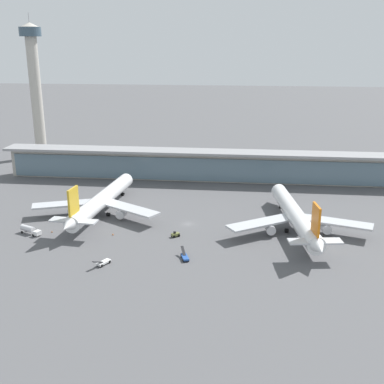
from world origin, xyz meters
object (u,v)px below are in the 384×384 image
(service_truck_near_nose_olive, at_px, (175,234))
(service_truck_under_wing_blue, at_px, (185,257))
(airliner_left_stand, at_px, (101,201))
(safety_cone_bravo, at_px, (52,232))
(service_truck_by_tail_white, at_px, (103,262))
(safety_cone_alpha, at_px, (113,234))
(service_truck_mid_apron_white, at_px, (30,230))
(control_tower, at_px, (35,82))
(airliner_centre_stand, at_px, (296,216))

(service_truck_near_nose_olive, relative_size, service_truck_under_wing_blue, 0.48)
(airliner_left_stand, distance_m, service_truck_under_wing_blue, 53.28)
(safety_cone_bravo, bearing_deg, service_truck_by_tail_white, -42.11)
(service_truck_under_wing_blue, relative_size, safety_cone_alpha, 9.80)
(service_truck_near_nose_olive, xyz_separation_m, safety_cone_bravo, (-44.80, -0.88, -0.56))
(service_truck_near_nose_olive, distance_m, service_truck_mid_apron_white, 52.06)
(airliner_left_stand, bearing_deg, service_truck_near_nose_olive, -31.31)
(airliner_left_stand, distance_m, service_truck_mid_apron_white, 30.37)
(service_truck_mid_apron_white, xyz_separation_m, safety_cone_bravo, (7.16, 2.30, -1.39))
(airliner_left_stand, distance_m, service_truck_by_tail_white, 46.27)
(airliner_left_stand, distance_m, control_tower, 118.97)
(service_truck_by_tail_white, bearing_deg, safety_cone_bravo, 137.89)
(service_truck_by_tail_white, bearing_deg, airliner_centre_stand, 29.71)
(control_tower, distance_m, safety_cone_alpha, 142.27)
(service_truck_by_tail_white, height_order, safety_cone_alpha, service_truck_by_tail_white)
(airliner_centre_stand, distance_m, service_truck_near_nose_olive, 43.82)
(service_truck_by_tail_white, relative_size, safety_cone_alpha, 9.46)
(service_truck_near_nose_olive, relative_size, service_truck_mid_apron_white, 0.38)
(service_truck_near_nose_olive, height_order, service_truck_under_wing_blue, service_truck_under_wing_blue)
(airliner_left_stand, distance_m, service_truck_near_nose_olive, 38.23)
(airliner_left_stand, height_order, service_truck_near_nose_olive, airliner_left_stand)
(airliner_left_stand, xyz_separation_m, airliner_centre_stand, (74.65, -9.11, 0.00))
(airliner_left_stand, bearing_deg, control_tower, 124.79)
(airliner_left_stand, xyz_separation_m, safety_cone_alpha, (10.11, -20.64, -5.38))
(service_truck_near_nose_olive, bearing_deg, safety_cone_bravo, -178.88)
(service_truck_by_tail_white, bearing_deg, control_tower, 119.67)
(airliner_centre_stand, relative_size, safety_cone_bravo, 96.90)
(service_truck_near_nose_olive, height_order, control_tower, control_tower)
(safety_cone_bravo, bearing_deg, safety_cone_alpha, -0.14)
(control_tower, relative_size, safety_cone_alpha, 115.39)
(service_truck_under_wing_blue, relative_size, service_truck_by_tail_white, 1.04)
(airliner_left_stand, xyz_separation_m, service_truck_mid_apron_white, (-19.55, -22.89, -3.99))
(service_truck_near_nose_olive, xyz_separation_m, control_tower, (-96.69, 112.24, 43.00))
(service_truck_by_tail_white, relative_size, control_tower, 0.08)
(service_truck_near_nose_olive, distance_m, service_truck_under_wing_blue, 18.26)
(service_truck_by_tail_white, bearing_deg, service_truck_under_wing_blue, 15.71)
(airliner_left_stand, distance_m, airliner_centre_stand, 75.20)
(airliner_centre_stand, xyz_separation_m, safety_cone_alpha, (-64.54, -11.54, -5.38))
(service_truck_near_nose_olive, xyz_separation_m, safety_cone_alpha, (-22.30, -0.93, -0.56))
(control_tower, bearing_deg, safety_cone_alpha, -56.68)
(airliner_centre_stand, height_order, safety_cone_alpha, airliner_centre_stand)
(service_truck_by_tail_white, distance_m, control_tower, 162.92)
(service_truck_under_wing_blue, bearing_deg, airliner_centre_stand, 37.33)
(airliner_centre_stand, relative_size, safety_cone_alpha, 96.90)
(airliner_centre_stand, bearing_deg, airliner_left_stand, 173.05)
(airliner_left_stand, bearing_deg, safety_cone_alpha, -63.91)
(airliner_left_stand, bearing_deg, safety_cone_bravo, -121.05)
(service_truck_near_nose_olive, distance_m, safety_cone_alpha, 22.32)
(service_truck_near_nose_olive, relative_size, service_truck_by_tail_white, 0.50)
(control_tower, bearing_deg, airliner_centre_stand, -36.19)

